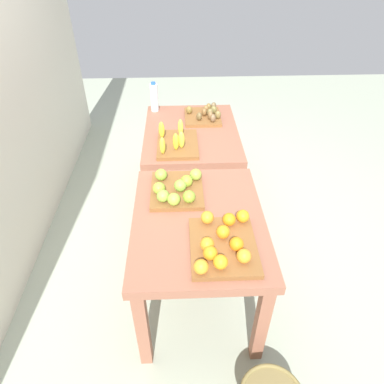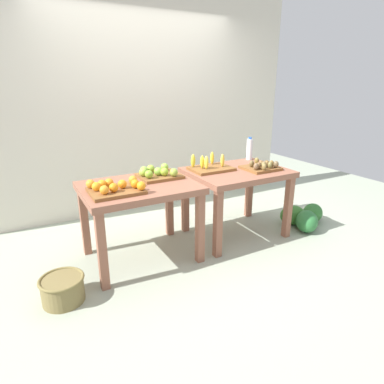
{
  "view_description": "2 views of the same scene",
  "coord_description": "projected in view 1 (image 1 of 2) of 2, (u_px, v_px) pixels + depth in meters",
  "views": [
    {
      "loc": [
        -2.1,
        0.1,
        2.16
      ],
      "look_at": [
        0.0,
        0.02,
        0.52
      ],
      "focal_mm": 32.37,
      "sensor_mm": 36.0,
      "label": 1
    },
    {
      "loc": [
        -1.52,
        -2.75,
        1.65
      ],
      "look_at": [
        0.03,
        0.05,
        0.57
      ],
      "focal_mm": 30.53,
      "sensor_mm": 36.0,
      "label": 2
    }
  ],
  "objects": [
    {
      "name": "watermelon_pile",
      "position": [
        209.0,
        145.0,
        4.03
      ],
      "size": [
        0.65,
        0.58,
        0.25
      ],
      "color": "#2C6A2A",
      "rests_on": "ground_plane"
    },
    {
      "name": "apple_bin",
      "position": [
        177.0,
        188.0,
        2.25
      ],
      "size": [
        0.41,
        0.34,
        0.11
      ],
      "color": "brown",
      "rests_on": "display_table_left"
    },
    {
      "name": "water_bottle",
      "position": [
        154.0,
        97.0,
        3.21
      ],
      "size": [
        0.07,
        0.07,
        0.27
      ],
      "color": "silver",
      "rests_on": "display_table_right"
    },
    {
      "name": "orange_bin",
      "position": [
        223.0,
        243.0,
        1.87
      ],
      "size": [
        0.46,
        0.36,
        0.11
      ],
      "color": "brown",
      "rests_on": "display_table_left"
    },
    {
      "name": "banana_crate",
      "position": [
        176.0,
        142.0,
        2.73
      ],
      "size": [
        0.44,
        0.32,
        0.17
      ],
      "color": "brown",
      "rests_on": "display_table_right"
    },
    {
      "name": "display_table_left",
      "position": [
        198.0,
        231.0,
        2.15
      ],
      "size": [
        1.04,
        0.8,
        0.75
      ],
      "color": "#905843",
      "rests_on": "ground_plane"
    },
    {
      "name": "ground_plane",
      "position": [
        194.0,
        239.0,
        2.99
      ],
      "size": [
        8.0,
        8.0,
        0.0
      ],
      "primitive_type": "plane",
      "color": "#A0AA95"
    },
    {
      "name": "display_table_right",
      "position": [
        191.0,
        142.0,
        3.04
      ],
      "size": [
        1.04,
        0.8,
        0.75
      ],
      "color": "#905843",
      "rests_on": "ground_plane"
    },
    {
      "name": "kiwi_bin",
      "position": [
        205.0,
        115.0,
        3.13
      ],
      "size": [
        0.36,
        0.32,
        0.1
      ],
      "color": "brown",
      "rests_on": "display_table_right"
    }
  ]
}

